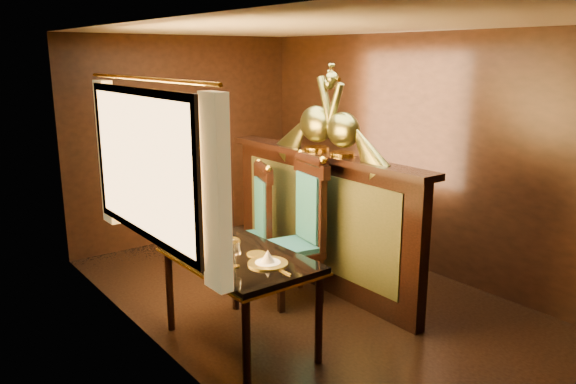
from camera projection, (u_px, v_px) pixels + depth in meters
name	position (u px, v px, depth m)	size (l,w,h in m)	color
ground	(314.00, 303.00, 5.28)	(5.00, 5.00, 0.00)	black
room_shell	(307.00, 136.00, 4.87)	(3.04, 5.04, 2.52)	black
partition	(320.00, 217.00, 5.53)	(0.26, 2.70, 1.36)	black
dining_table	(238.00, 263.00, 4.35)	(0.79, 1.30, 0.97)	black
chair_left	(303.00, 224.00, 5.25)	(0.58, 0.60, 1.40)	black
chair_right	(257.00, 220.00, 5.64)	(0.57, 0.59, 1.24)	black
peacock_left	(344.00, 114.00, 5.05)	(0.24, 0.65, 0.78)	#16442E
peacock_right	(317.00, 108.00, 5.34)	(0.26, 0.70, 0.84)	#16442E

